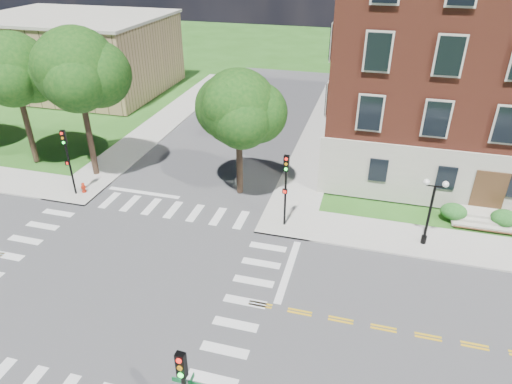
% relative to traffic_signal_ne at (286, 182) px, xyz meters
% --- Properties ---
extents(ground, '(160.00, 160.00, 0.00)m').
position_rel_traffic_signal_ne_xyz_m(ground, '(-7.64, -7.29, -3.19)').
color(ground, '#255217').
rests_on(ground, ground).
extents(road_ew, '(90.00, 12.00, 0.01)m').
position_rel_traffic_signal_ne_xyz_m(road_ew, '(-7.64, -7.29, -3.18)').
color(road_ew, '#3D3D3F').
rests_on(road_ew, ground).
extents(road_ns, '(12.00, 90.00, 0.01)m').
position_rel_traffic_signal_ne_xyz_m(road_ns, '(-7.64, -7.29, -3.18)').
color(road_ns, '#3D3D3F').
rests_on(road_ns, ground).
extents(sidewalk_ne, '(34.00, 34.00, 0.12)m').
position_rel_traffic_signal_ne_xyz_m(sidewalk_ne, '(7.73, 8.09, -3.13)').
color(sidewalk_ne, '#9E9B93').
rests_on(sidewalk_ne, ground).
extents(sidewalk_nw, '(34.00, 34.00, 0.12)m').
position_rel_traffic_signal_ne_xyz_m(sidewalk_nw, '(-23.02, 8.09, -3.13)').
color(sidewalk_nw, '#9E9B93').
rests_on(sidewalk_nw, ground).
extents(crosswalk_east, '(2.20, 10.20, 0.02)m').
position_rel_traffic_signal_ne_xyz_m(crosswalk_east, '(-0.44, -7.29, -3.19)').
color(crosswalk_east, silver).
rests_on(crosswalk_east, ground).
extents(stop_bar_east, '(0.40, 5.50, 0.00)m').
position_rel_traffic_signal_ne_xyz_m(stop_bar_east, '(1.16, -4.29, -3.19)').
color(stop_bar_east, silver).
rests_on(stop_bar_east, ground).
extents(secondary_building, '(20.40, 15.40, 8.30)m').
position_rel_traffic_signal_ne_xyz_m(secondary_building, '(-29.64, 22.71, 1.09)').
color(secondary_building, '#9B8055').
rests_on(secondary_building, ground).
extents(tree_b, '(5.38, 5.38, 10.19)m').
position_rel_traffic_signal_ne_xyz_m(tree_b, '(-21.42, 3.80, 4.40)').
color(tree_b, '#2F2017').
rests_on(tree_b, ground).
extents(tree_c, '(5.78, 5.78, 10.92)m').
position_rel_traffic_signal_ne_xyz_m(tree_c, '(-15.51, 3.16, 4.94)').
color(tree_c, '#2F2017').
rests_on(tree_c, ground).
extents(tree_d, '(5.06, 5.06, 8.81)m').
position_rel_traffic_signal_ne_xyz_m(tree_d, '(-3.96, 3.33, 3.19)').
color(tree_d, '#2F2017').
rests_on(tree_d, ground).
extents(traffic_signal_ne, '(0.34, 0.38, 4.80)m').
position_rel_traffic_signal_ne_xyz_m(traffic_signal_ne, '(0.00, 0.00, 0.00)').
color(traffic_signal_ne, black).
rests_on(traffic_signal_ne, ground).
extents(traffic_signal_nw, '(0.38, 0.46, 4.80)m').
position_rel_traffic_signal_ne_xyz_m(traffic_signal_nw, '(-15.15, -0.04, 0.00)').
color(traffic_signal_nw, black).
rests_on(traffic_signal_nw, ground).
extents(twin_lamp_west, '(1.36, 0.36, 4.23)m').
position_rel_traffic_signal_ne_xyz_m(twin_lamp_west, '(8.43, 0.23, -0.66)').
color(twin_lamp_west, black).
rests_on(twin_lamp_west, ground).
extents(fire_hydrant, '(0.35, 0.35, 0.75)m').
position_rel_traffic_signal_ne_xyz_m(fire_hydrant, '(-14.71, 0.32, -2.72)').
color(fire_hydrant, '#9D1F0C').
rests_on(fire_hydrant, ground).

